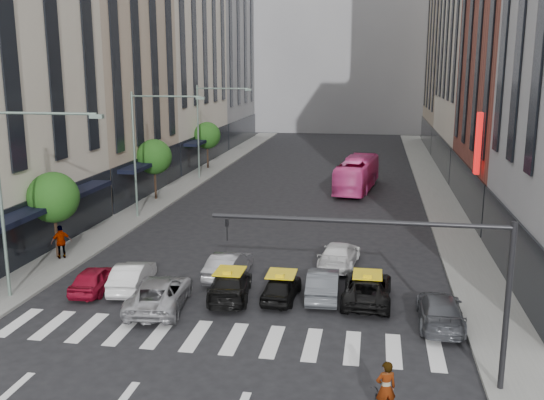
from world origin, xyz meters
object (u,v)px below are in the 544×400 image
at_px(streetlamp_near, 17,178).
at_px(pedestrian_far, 61,242).
at_px(taxi_left, 230,285).
at_px(taxi_center, 281,287).
at_px(streetlamp_mid, 146,138).
at_px(streetlamp_far, 207,119).
at_px(car_white_front, 132,276).
at_px(bus, 357,174).
at_px(car_red, 95,279).

distance_m(streetlamp_near, pedestrian_far, 7.65).
height_order(taxi_left, taxi_center, taxi_left).
bearing_deg(streetlamp_near, taxi_left, 10.85).
distance_m(streetlamp_near, streetlamp_mid, 16.00).
bearing_deg(streetlamp_far, taxi_center, -68.34).
xyz_separation_m(streetlamp_mid, car_white_front, (4.38, -13.86, -5.21)).
distance_m(taxi_center, bus, 27.13).
bearing_deg(streetlamp_far, streetlamp_mid, -90.00).
relative_size(streetlamp_near, streetlamp_far, 1.00).
bearing_deg(taxi_left, streetlamp_near, 3.15).
relative_size(streetlamp_far, pedestrian_far, 4.66).
relative_size(car_red, taxi_left, 0.81).
bearing_deg(taxi_left, car_white_front, -11.48).
xyz_separation_m(car_red, car_white_front, (1.73, 0.56, 0.05)).
xyz_separation_m(car_red, bus, (11.93, 27.44, 0.82)).
relative_size(car_white_front, pedestrian_far, 2.17).
height_order(streetlamp_far, taxi_center, streetlamp_far).
height_order(streetlamp_mid, taxi_left, streetlamp_mid).
bearing_deg(streetlamp_far, car_red, -85.03).
bearing_deg(streetlamp_mid, streetlamp_far, 90.00).
bearing_deg(streetlamp_near, pedestrian_far, 103.38).
bearing_deg(taxi_center, streetlamp_near, 12.82).
xyz_separation_m(taxi_left, pedestrian_far, (-10.82, 3.99, 0.44)).
bearing_deg(car_white_front, pedestrian_far, -39.52).
relative_size(bus, pedestrian_far, 5.44).
bearing_deg(car_white_front, taxi_left, 169.14).
height_order(car_white_front, bus, bus).
height_order(streetlamp_far, pedestrian_far, streetlamp_far).
distance_m(car_red, car_white_front, 1.82).
bearing_deg(bus, pedestrian_far, 63.07).
relative_size(car_white_front, taxi_left, 0.91).
distance_m(bus, pedestrian_far, 28.18).
distance_m(streetlamp_mid, pedestrian_far, 11.35).
bearing_deg(streetlamp_mid, bus, 41.81).
xyz_separation_m(streetlamp_far, taxi_center, (11.89, -29.95, -5.27)).
bearing_deg(bus, streetlamp_mid, 49.35).
distance_m(streetlamp_mid, bus, 20.05).
bearing_deg(streetlamp_far, taxi_left, -72.63).
height_order(streetlamp_far, car_red, streetlamp_far).
distance_m(car_red, taxi_left, 6.80).
distance_m(streetlamp_near, taxi_left, 10.95).
bearing_deg(car_red, bus, -116.59).
bearing_deg(streetlamp_far, pedestrian_far, -93.02).
bearing_deg(taxi_center, bus, -92.61).
height_order(streetlamp_mid, taxi_center, streetlamp_mid).
bearing_deg(car_white_front, streetlamp_far, -88.75).
xyz_separation_m(streetlamp_far, pedestrian_far, (-1.38, -26.20, -4.79)).
bearing_deg(pedestrian_far, streetlamp_mid, -137.13).
xyz_separation_m(car_red, pedestrian_far, (-4.02, 4.22, 0.48)).
distance_m(streetlamp_far, car_white_front, 30.62).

